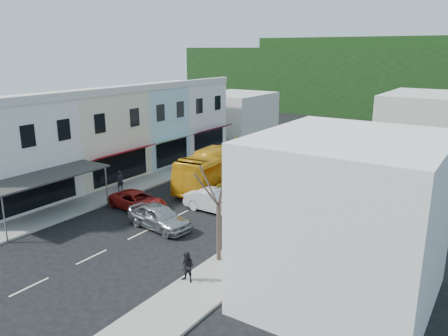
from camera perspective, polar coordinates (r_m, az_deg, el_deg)
ground at (r=32.25m, az=-5.93°, el=-6.12°), size 120.00×120.00×0.00m
sidewalk_left at (r=44.10m, az=-5.26°, el=-0.10°), size 3.00×52.00×0.15m
sidewalk_right at (r=36.98m, az=13.25°, el=-3.51°), size 3.00×52.00×0.15m
shopfront_row at (r=43.07m, az=-14.80°, el=4.44°), size 8.25×30.00×8.00m
right_building at (r=21.36m, az=15.68°, el=-6.52°), size 8.00×9.00×8.00m
distant_block_left at (r=59.66m, az=1.54°, el=6.87°), size 8.00×10.00×6.00m
distant_block_right at (r=54.33m, az=24.48°, el=5.20°), size 8.00×12.00×7.00m
hillside at (r=90.70m, az=20.67°, el=11.16°), size 80.00×26.00×14.00m
bus at (r=39.06m, az=-0.16°, el=0.18°), size 3.42×11.76×3.10m
car_silver at (r=29.87m, az=-8.47°, el=-6.55°), size 4.58×2.29×1.40m
car_white at (r=32.50m, az=-1.10°, el=-4.55°), size 4.41×1.82×1.40m
car_red at (r=33.55m, az=-11.17°, el=-4.20°), size 4.75×2.29×1.40m
car_black_near at (r=40.05m, az=5.98°, el=-0.78°), size 4.67×2.30×1.40m
car_black_far at (r=47.88m, az=5.86°, el=1.89°), size 4.41×1.82×1.40m
pedestrian_left at (r=37.88m, az=-13.41°, el=-1.59°), size 0.56×0.69×1.70m
pedestrian_right at (r=22.91m, az=-4.79°, el=-12.69°), size 0.72×0.47×1.70m
direction_sign at (r=27.90m, az=3.89°, el=-4.93°), size 0.89×1.97×4.21m
street_tree at (r=24.09m, az=-0.72°, el=-4.98°), size 2.98×2.98×6.76m
traffic_signal at (r=54.04m, az=19.55°, el=4.69°), size 0.56×1.07×5.22m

